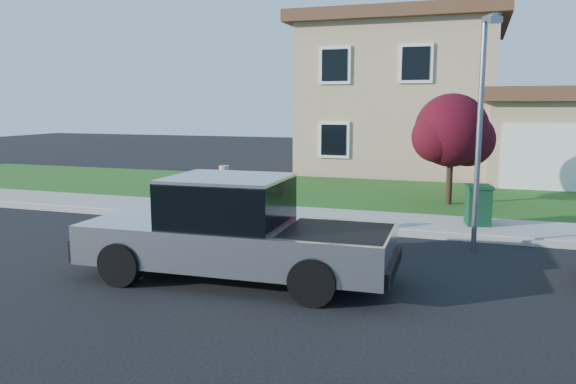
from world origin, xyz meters
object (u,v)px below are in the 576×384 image
(ornamental_tree, at_px, (453,134))
(trash_bin, at_px, (478,205))
(pickup_truck, at_px, (234,232))
(street_lamp, at_px, (481,121))
(woman, at_px, (225,208))

(ornamental_tree, distance_m, trash_bin, 3.47)
(pickup_truck, xyz_separation_m, ornamental_tree, (3.22, 8.42, 1.34))
(trash_bin, bearing_deg, street_lamp, -101.96)
(woman, relative_size, street_lamp, 0.37)
(pickup_truck, distance_m, street_lamp, 5.48)
(pickup_truck, distance_m, trash_bin, 6.74)
(woman, height_order, ornamental_tree, ornamental_tree)
(trash_bin, bearing_deg, ornamental_tree, 93.98)
(woman, bearing_deg, street_lamp, 173.78)
(woman, xyz_separation_m, trash_bin, (5.19, 3.28, -0.19))
(woman, xyz_separation_m, street_lamp, (5.14, 1.15, 1.88))
(woman, distance_m, trash_bin, 6.14)
(ornamental_tree, xyz_separation_m, trash_bin, (0.79, -3.00, -1.54))
(pickup_truck, relative_size, trash_bin, 5.78)
(ornamental_tree, bearing_deg, trash_bin, -75.30)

